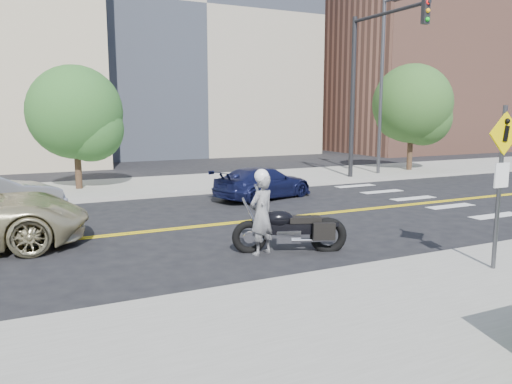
{
  "coord_description": "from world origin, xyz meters",
  "views": [
    {
      "loc": [
        -3.69,
        -12.45,
        3.01
      ],
      "look_at": [
        1.28,
        -2.16,
        1.2
      ],
      "focal_mm": 35.0,
      "sensor_mm": 36.0,
      "label": 1
    }
  ],
  "objects": [
    {
      "name": "ground_plane",
      "position": [
        0.0,
        0.0,
        0.0
      ],
      "size": [
        120.0,
        120.0,
        0.0
      ],
      "primitive_type": "plane",
      "color": "black",
      "rests_on": "ground"
    },
    {
      "name": "sidewalk_near",
      "position": [
        0.0,
        -7.5,
        0.07
      ],
      "size": [
        60.0,
        5.0,
        0.15
      ],
      "primitive_type": "cube",
      "color": "#9E9B91",
      "rests_on": "ground_plane"
    },
    {
      "name": "sidewalk_far",
      "position": [
        0.0,
        7.5,
        0.07
      ],
      "size": [
        60.0,
        5.0,
        0.15
      ],
      "primitive_type": "cube",
      "color": "#9E9B91",
      "rests_on": "ground_plane"
    },
    {
      "name": "building_mid",
      "position": [
        8.0,
        26.0,
        10.0
      ],
      "size": [
        18.0,
        14.0,
        20.0
      ],
      "primitive_type": "cube",
      "color": "#A39984",
      "rests_on": "ground_plane"
    },
    {
      "name": "building_right",
      "position": [
        26.0,
        20.0,
        6.0
      ],
      "size": [
        14.0,
        12.0,
        12.0
      ],
      "primitive_type": "cube",
      "color": "#8C5947",
      "rests_on": "ground_plane"
    },
    {
      "name": "lamp_post",
      "position": [
        12.0,
        6.5,
        4.15
      ],
      "size": [
        0.16,
        0.16,
        8.0
      ],
      "primitive_type": "cylinder",
      "color": "#4C4C51",
      "rests_on": "sidewalk_far"
    },
    {
      "name": "traffic_light",
      "position": [
        10.0,
        5.08,
        4.67
      ],
      "size": [
        0.28,
        4.5,
        7.0
      ],
      "color": "black",
      "rests_on": "sidewalk_far"
    },
    {
      "name": "pedestrian_sign",
      "position": [
        4.2,
        -6.31,
        1.96
      ],
      "size": [
        0.78,
        0.08,
        3.0
      ],
      "color": "#4C4C51",
      "rests_on": "sidewalk_near"
    },
    {
      "name": "motorcyclist",
      "position": [
        0.95,
        -3.11,
        0.92
      ],
      "size": [
        0.74,
        0.61,
        1.85
      ],
      "rotation": [
        0.0,
        0.0,
        3.5
      ],
      "color": "#9C9DA1",
      "rests_on": "ground"
    },
    {
      "name": "motorcycle",
      "position": [
        1.61,
        -3.21,
        0.74
      ],
      "size": [
        2.53,
        1.58,
        1.48
      ],
      "primitive_type": null,
      "rotation": [
        0.0,
        0.0,
        -0.38
      ],
      "color": "black",
      "rests_on": "ground"
    },
    {
      "name": "parked_car_blue",
      "position": [
        4.17,
        3.21,
        0.56
      ],
      "size": [
        4.18,
        2.63,
        1.13
      ],
      "primitive_type": "imported",
      "rotation": [
        0.0,
        0.0,
        1.86
      ],
      "color": "#181D49",
      "rests_on": "ground"
    },
    {
      "name": "tree_far_a",
      "position": [
        -1.57,
        7.55,
        3.03
      ],
      "size": [
        3.51,
        3.51,
        4.8
      ],
      "rotation": [
        0.0,
        0.0,
        0.17
      ],
      "color": "#382619",
      "rests_on": "ground"
    },
    {
      "name": "tree_far_b",
      "position": [
        14.4,
        6.99,
        3.47
      ],
      "size": [
        3.94,
        3.94,
        5.45
      ],
      "rotation": [
        0.0,
        0.0,
        -0.42
      ],
      "color": "#382619",
      "rests_on": "ground"
    }
  ]
}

